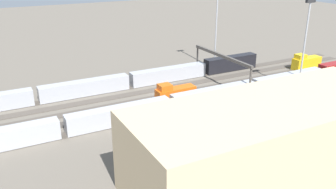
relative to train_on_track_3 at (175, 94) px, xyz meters
The scene contains 14 objects.
ground_plane 5.53m from the train_on_track_3, 78.94° to the right, with size 400.00×400.00×0.00m, color #60594F.
track_bed_0 15.18m from the train_on_track_3, 86.27° to the right, with size 140.00×2.80×0.12m, color #4C443D.
track_bed_1 10.26m from the train_on_track_3, 84.42° to the right, with size 140.00×2.80×0.12m, color #4C443D.
track_bed_2 5.51m from the train_on_track_3, 78.94° to the right, with size 140.00×2.80×0.12m, color #4C443D.
track_bed_3 2.31m from the train_on_track_3, ahead, with size 140.00×2.80×0.12m, color #3D3833.
track_bed_4 5.51m from the train_on_track_3, 78.94° to the left, with size 140.00×2.80×0.12m, color #4C443D.
train_on_track_3 is the anchor object (origin of this frame).
train_on_track_4 7.24m from the train_on_track_3, 43.68° to the left, with size 139.00×3.00×4.40m.
train_on_track_2 50.15m from the train_on_track_3, behind, with size 10.00×3.00×5.00m.
train_on_track_0 16.66m from the train_on_track_3, 64.22° to the right, with size 90.60×3.00×4.40m.
light_mast_0 35.60m from the train_on_track_3, 142.81° to the right, with size 2.80×0.70×31.79m.
light_mast_1 36.54m from the train_on_track_3, 165.98° to the left, with size 2.80×0.70×24.06m.
signal_gantry 18.63m from the train_on_track_3, 163.75° to the right, with size 0.70×25.00×8.80m.
maintenance_shed 34.83m from the train_on_track_3, 87.39° to the left, with size 46.45×17.31×12.97m, color tan.
Camera 1 is at (38.47, 76.20, 33.48)m, focal length 38.49 mm.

